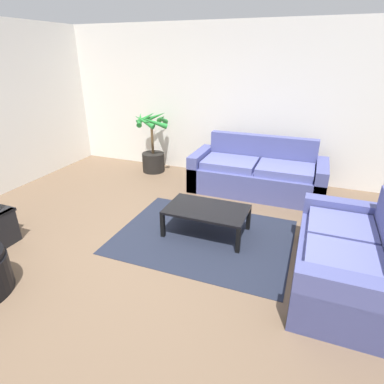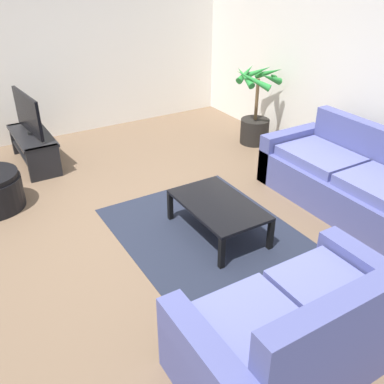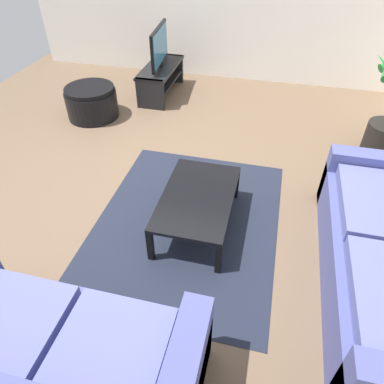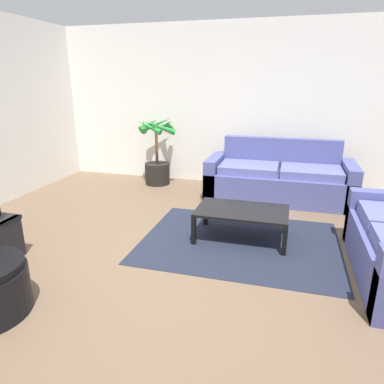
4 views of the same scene
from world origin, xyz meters
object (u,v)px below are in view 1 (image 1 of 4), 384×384
object	(u,v)px
potted_palm	(153,149)
couch_main	(257,175)
couch_loveseat	(348,260)
coffee_table	(207,211)

from	to	relation	value
potted_palm	couch_main	bearing A→B (deg)	-7.14
couch_main	potted_palm	bearing A→B (deg)	172.86
couch_loveseat	coffee_table	bearing A→B (deg)	164.38
couch_loveseat	potted_palm	distance (m)	4.11
couch_main	coffee_table	distance (m)	1.64
coffee_table	potted_palm	distance (m)	2.57
coffee_table	couch_loveseat	bearing A→B (deg)	-15.62
couch_loveseat	couch_main	bearing A→B (deg)	122.03
potted_palm	couch_loveseat	bearing A→B (deg)	-34.46
couch_main	couch_loveseat	size ratio (longest dim) A/B	1.32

